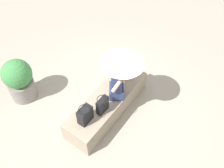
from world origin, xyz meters
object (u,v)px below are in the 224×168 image
(parasol, at_px, (123,59))
(handbag_black, at_px, (85,115))
(tote_bag_canvas, at_px, (102,105))
(planter_near, at_px, (19,79))
(shoulder_bag_spare, at_px, (125,70))
(person_seated, at_px, (117,81))

(parasol, distance_m, handbag_black, 1.19)
(handbag_black, distance_m, tote_bag_canvas, 0.37)
(handbag_black, relative_size, planter_near, 0.35)
(shoulder_bag_spare, bearing_deg, parasol, -155.12)
(parasol, relative_size, planter_near, 1.06)
(tote_bag_canvas, relative_size, planter_near, 0.35)
(tote_bag_canvas, bearing_deg, person_seated, 1.63)
(handbag_black, relative_size, tote_bag_canvas, 1.02)
(person_seated, height_order, tote_bag_canvas, person_seated)
(parasol, height_order, shoulder_bag_spare, parasol)
(handbag_black, distance_m, planter_near, 1.76)
(handbag_black, bearing_deg, tote_bag_canvas, -18.83)
(parasol, xyz_separation_m, tote_bag_canvas, (-0.54, 0.05, -0.76))
(handbag_black, height_order, shoulder_bag_spare, shoulder_bag_spare)
(handbag_black, height_order, tote_bag_canvas, handbag_black)
(person_seated, xyz_separation_m, shoulder_bag_spare, (0.54, 0.15, -0.20))
(tote_bag_canvas, xyz_separation_m, shoulder_bag_spare, (1.01, 0.16, 0.01))
(tote_bag_canvas, distance_m, planter_near, 1.93)
(planter_near, bearing_deg, tote_bag_canvas, -77.90)
(person_seated, relative_size, planter_near, 0.91)
(handbag_black, xyz_separation_m, tote_bag_canvas, (0.35, -0.12, 0.00))
(planter_near, bearing_deg, parasol, -63.96)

